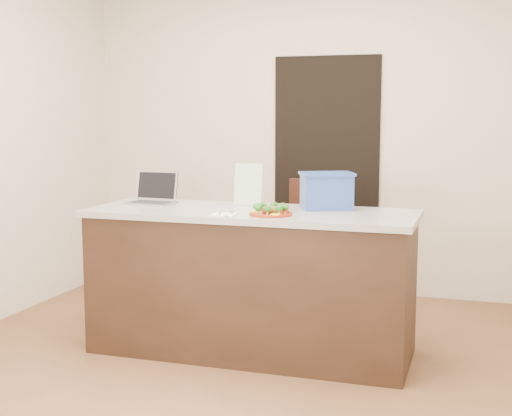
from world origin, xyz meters
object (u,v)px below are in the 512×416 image
(plate, at_px, (271,214))
(napkin, at_px, (224,214))
(blue_box, at_px, (327,191))
(island, at_px, (251,281))
(laptop, at_px, (153,195))
(yogurt_bottle, at_px, (285,210))
(chair, at_px, (314,241))

(plate, bearing_deg, napkin, -166.30)
(blue_box, bearing_deg, napkin, -164.21)
(napkin, bearing_deg, blue_box, 40.02)
(island, distance_m, laptop, 0.91)
(plate, relative_size, yogurt_bottle, 3.82)
(laptop, distance_m, chair, 1.27)
(island, bearing_deg, plate, -44.90)
(island, xyz_separation_m, blue_box, (0.44, 0.19, 0.58))
(chair, bearing_deg, island, -94.04)
(yogurt_bottle, height_order, blue_box, blue_box)
(yogurt_bottle, distance_m, laptop, 1.03)
(island, height_order, chair, chair)
(laptop, bearing_deg, chair, 42.69)
(blue_box, bearing_deg, yogurt_bottle, -142.87)
(plate, bearing_deg, chair, 89.04)
(blue_box, bearing_deg, laptop, 159.21)
(plate, xyz_separation_m, laptop, (-0.92, 0.31, 0.05))
(plate, relative_size, laptop, 0.80)
(island, relative_size, plate, 8.04)
(island, relative_size, blue_box, 5.26)
(island, bearing_deg, napkin, -109.88)
(yogurt_bottle, xyz_separation_m, blue_box, (0.18, 0.33, 0.09))
(blue_box, bearing_deg, island, 179.72)
(napkin, bearing_deg, yogurt_bottle, 18.33)
(yogurt_bottle, distance_m, blue_box, 0.38)
(plate, height_order, yogurt_bottle, yogurt_bottle)
(napkin, distance_m, chair, 1.21)
(island, distance_m, napkin, 0.53)
(napkin, xyz_separation_m, chair, (0.29, 1.13, -0.34))
(napkin, height_order, chair, chair)
(island, bearing_deg, chair, 77.18)
(napkin, relative_size, laptop, 0.43)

